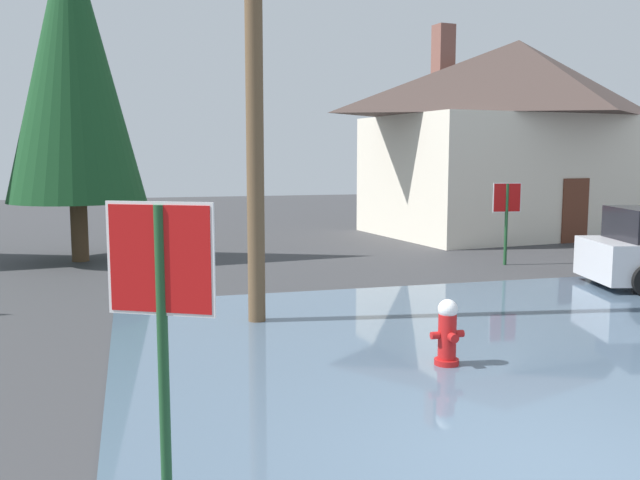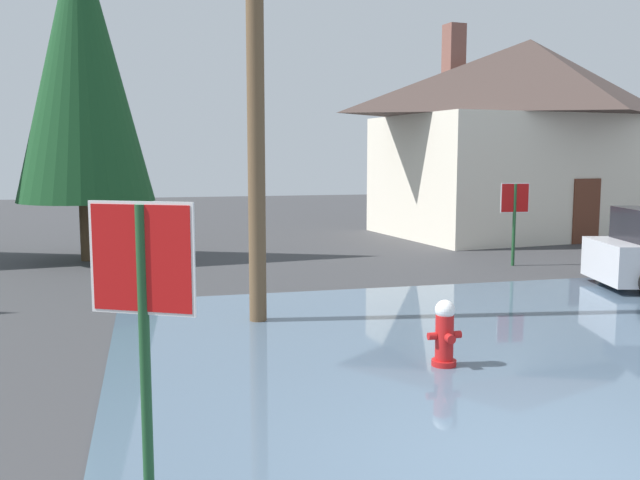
{
  "view_description": "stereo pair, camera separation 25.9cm",
  "coord_description": "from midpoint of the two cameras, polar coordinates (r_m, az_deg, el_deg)",
  "views": [
    {
      "loc": [
        -3.39,
        -4.95,
        2.75
      ],
      "look_at": [
        -0.64,
        5.1,
        1.45
      ],
      "focal_mm": 38.82,
      "sensor_mm": 36.0,
      "label": 1
    },
    {
      "loc": [
        -3.14,
        -5.01,
        2.75
      ],
      "look_at": [
        -0.64,
        5.1,
        1.45
      ],
      "focal_mm": 38.82,
      "sensor_mm": 36.0,
      "label": 2
    }
  ],
  "objects": [
    {
      "name": "stop_sign_far",
      "position": [
        17.65,
        16.15,
        2.61
      ],
      "size": [
        0.73,
        0.1,
        2.04
      ],
      "color": "#1E4C28",
      "rests_on": "ground"
    },
    {
      "name": "utility_pole",
      "position": [
        11.27,
        -4.7,
        16.15
      ],
      "size": [
        1.6,
        0.28,
        8.69
      ],
      "color": "brown",
      "rests_on": "ground"
    },
    {
      "name": "pine_tree_short_left",
      "position": [
        18.87,
        -18.68,
        13.71
      ],
      "size": [
        3.42,
        3.42,
        8.56
      ],
      "color": "#4C3823",
      "rests_on": "ground"
    },
    {
      "name": "flood_puddle",
      "position": [
        9.51,
        19.61,
        -10.0
      ],
      "size": [
        11.17,
        11.21,
        0.03
      ],
      "primitive_type": "cube",
      "color": "#4C6075",
      "rests_on": "ground"
    },
    {
      "name": "house",
      "position": [
        25.0,
        16.99,
        8.35
      ],
      "size": [
        10.79,
        7.63,
        7.1
      ],
      "color": "silver",
      "rests_on": "ground"
    },
    {
      "name": "stop_sign_near",
      "position": [
        5.08,
        -12.97,
        -4.5
      ],
      "size": [
        0.73,
        0.39,
        2.42
      ],
      "color": "#1E4C28",
      "rests_on": "ground"
    },
    {
      "name": "fire_hydrant",
      "position": [
        9.13,
        11.04,
        -7.68
      ],
      "size": [
        0.45,
        0.39,
        0.9
      ],
      "color": "red",
      "rests_on": "ground"
    }
  ]
}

